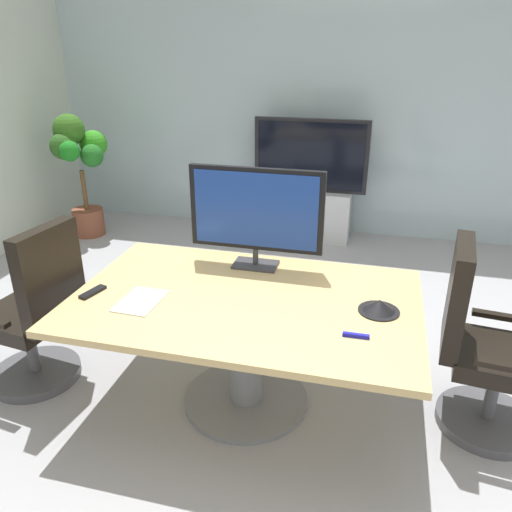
{
  "coord_description": "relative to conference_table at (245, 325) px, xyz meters",
  "views": [
    {
      "loc": [
        0.61,
        -2.59,
        2.06
      ],
      "look_at": [
        -0.06,
        0.06,
        0.87
      ],
      "focal_mm": 35.2,
      "sensor_mm": 36.0,
      "label": 1
    }
  ],
  "objects": [
    {
      "name": "wall_back_glass_partition",
      "position": [
        0.06,
        3.19,
        0.92
      ],
      "size": [
        6.33,
        0.1,
        2.93
      ],
      "primitive_type": "cube",
      "color": "#9EB2B7",
      "rests_on": "ground"
    },
    {
      "name": "potted_plant",
      "position": [
        -2.51,
        2.35,
        0.28
      ],
      "size": [
        0.54,
        0.66,
        1.33
      ],
      "color": "brown",
      "rests_on": "ground"
    },
    {
      "name": "wall_display_unit",
      "position": [
        -0.06,
        2.84,
        -0.1
      ],
      "size": [
        1.2,
        0.36,
        1.31
      ],
      "color": "#B7BABC",
      "rests_on": "ground"
    },
    {
      "name": "conference_table",
      "position": [
        0.0,
        0.0,
        0.0
      ],
      "size": [
        1.94,
        1.22,
        0.72
      ],
      "color": "tan",
      "rests_on": "ground"
    },
    {
      "name": "paper_notepad",
      "position": [
        -0.55,
        -0.19,
        0.18
      ],
      "size": [
        0.22,
        0.31,
        0.01
      ],
      "primitive_type": "cube",
      "rotation": [
        0.0,
        0.0,
        -0.04
      ],
      "color": "white",
      "rests_on": "conference_table"
    },
    {
      "name": "tv_monitor",
      "position": [
        -0.05,
        0.44,
        0.53
      ],
      "size": [
        0.84,
        0.18,
        0.64
      ],
      "color": "#333338",
      "rests_on": "conference_table"
    },
    {
      "name": "office_chair_right",
      "position": [
        1.31,
        0.15,
        -0.09
      ],
      "size": [
        0.62,
        0.6,
        1.09
      ],
      "rotation": [
        0.0,
        0.0,
        1.45
      ],
      "color": "#4C4C51",
      "rests_on": "ground"
    },
    {
      "name": "ground_plane",
      "position": [
        0.06,
        0.19,
        -0.55
      ],
      "size": [
        7.33,
        7.33,
        0.0
      ],
      "primitive_type": "plane",
      "color": "#99999E"
    },
    {
      "name": "office_chair_left",
      "position": [
        -1.31,
        -0.13,
        -0.09
      ],
      "size": [
        0.62,
        0.6,
        1.09
      ],
      "rotation": [
        0.0,
        0.0,
        -1.7
      ],
      "color": "#4C4C51",
      "rests_on": "ground"
    },
    {
      "name": "remote_control",
      "position": [
        -0.86,
        -0.17,
        0.19
      ],
      "size": [
        0.09,
        0.18,
        0.02
      ],
      "primitive_type": "cube",
      "rotation": [
        0.0,
        0.0,
        -0.26
      ],
      "color": "black",
      "rests_on": "conference_table"
    },
    {
      "name": "whiteboard_marker",
      "position": [
        0.63,
        -0.26,
        0.19
      ],
      "size": [
        0.13,
        0.02,
        0.02
      ],
      "primitive_type": "cube",
      "rotation": [
        0.0,
        0.0,
        0.01
      ],
      "color": "#1919A5",
      "rests_on": "conference_table"
    },
    {
      "name": "conference_phone",
      "position": [
        0.73,
        0.03,
        0.21
      ],
      "size": [
        0.22,
        0.22,
        0.07
      ],
      "color": "black",
      "rests_on": "conference_table"
    }
  ]
}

